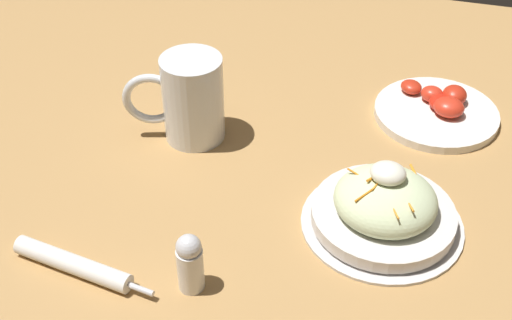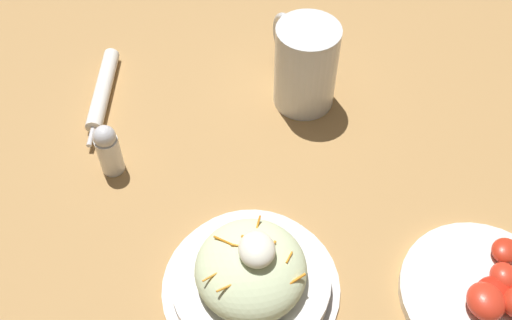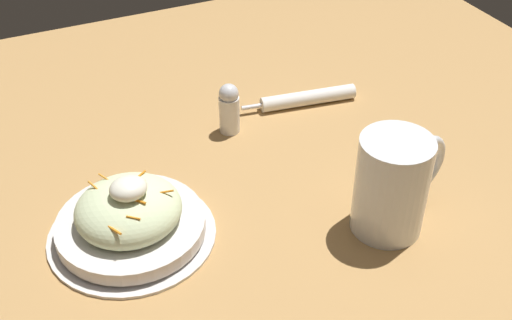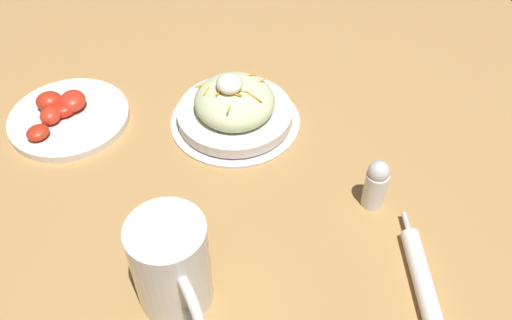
{
  "view_description": "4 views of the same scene",
  "coord_description": "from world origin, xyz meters",
  "px_view_note": "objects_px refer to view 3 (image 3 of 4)",
  "views": [
    {
      "loc": [
        -0.22,
        0.74,
        0.68
      ],
      "look_at": [
        -0.02,
        0.04,
        0.09
      ],
      "focal_mm": 47.86,
      "sensor_mm": 36.0,
      "label": 1
    },
    {
      "loc": [
        -0.55,
        0.07,
        0.7
      ],
      "look_at": [
        -0.05,
        0.0,
        0.06
      ],
      "focal_mm": 41.99,
      "sensor_mm": 36.0,
      "label": 2
    },
    {
      "loc": [
        -0.32,
        -0.63,
        0.62
      ],
      "look_at": [
        -0.02,
        0.03,
        0.08
      ],
      "focal_mm": 45.95,
      "sensor_mm": 36.0,
      "label": 3
    },
    {
      "loc": [
        0.51,
        -0.06,
        0.65
      ],
      "look_at": [
        -0.05,
        0.04,
        0.06
      ],
      "focal_mm": 38.26,
      "sensor_mm": 36.0,
      "label": 4
    }
  ],
  "objects_px": {
    "salad_plate": "(130,219)",
    "beer_mug": "(392,187)",
    "napkin_roll": "(307,98)",
    "salt_shaker": "(229,108)"
  },
  "relations": [
    {
      "from": "salad_plate",
      "to": "salt_shaker",
      "type": "bearing_deg",
      "value": 38.99
    },
    {
      "from": "napkin_roll",
      "to": "salt_shaker",
      "type": "bearing_deg",
      "value": -173.5
    },
    {
      "from": "salad_plate",
      "to": "beer_mug",
      "type": "relative_size",
      "value": 1.43
    },
    {
      "from": "napkin_roll",
      "to": "salt_shaker",
      "type": "distance_m",
      "value": 0.16
    },
    {
      "from": "salad_plate",
      "to": "beer_mug",
      "type": "height_order",
      "value": "beer_mug"
    },
    {
      "from": "salad_plate",
      "to": "napkin_roll",
      "type": "relative_size",
      "value": 1.1
    },
    {
      "from": "napkin_roll",
      "to": "salt_shaker",
      "type": "height_order",
      "value": "salt_shaker"
    },
    {
      "from": "salad_plate",
      "to": "beer_mug",
      "type": "distance_m",
      "value": 0.35
    },
    {
      "from": "salad_plate",
      "to": "beer_mug",
      "type": "bearing_deg",
      "value": -21.17
    },
    {
      "from": "beer_mug",
      "to": "napkin_roll",
      "type": "xyz_separation_m",
      "value": [
        0.05,
        0.32,
        -0.05
      ]
    }
  ]
}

